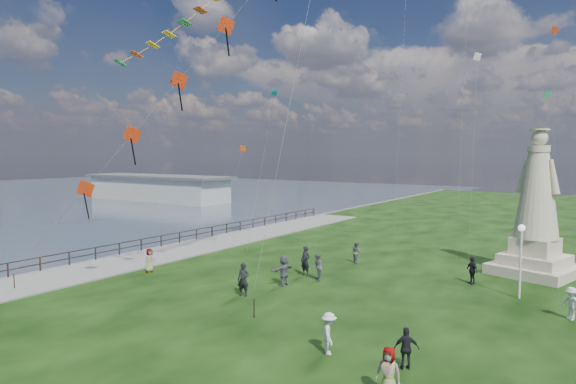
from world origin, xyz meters
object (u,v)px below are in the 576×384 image
Objects in this scene: pier_pavilion at (157,188)px; person_10 at (150,260)px; person_0 at (243,280)px; person_1 at (317,267)px; person_3 at (406,348)px; person_4 at (389,373)px; person_7 at (357,252)px; person_2 at (329,333)px; person_8 at (571,303)px; person_9 at (472,270)px; person_11 at (284,270)px; lamppost at (521,245)px; person_6 at (305,261)px; statue at (536,220)px.

pier_pavilion is 54.88m from person_10.
person_1 is at bearing 58.48° from person_0.
person_3 is 2.26m from person_4.
person_4 is 1.09× the size of person_7.
person_3 is at bearing -118.41° from person_2.
person_10 is at bearing 37.68° from person_2.
person_8 is 23.79m from person_10.
person_1 reaches higher than person_3.
person_9 is (-0.91, 13.10, 0.04)m from person_3.
pier_pavilion is 16.70× the size of person_11.
person_3 is 0.98× the size of person_10.
person_3 is 0.84× the size of person_11.
person_11 is (9.03, 2.26, 0.13)m from person_10.
lamppost is 11.84m from person_3.
person_4 is at bearing -72.36° from person_8.
person_11 is (50.48, -33.68, -0.94)m from pier_pavilion.
person_11 reaches higher than person_10.
pier_pavilion is at bearing 59.71° from person_10.
person_6 is at bearing -142.00° from person_8.
person_4 is (60.58, -42.45, -1.03)m from pier_pavilion.
pier_pavilion is 65.31m from person_9.
statue is at bearing 80.28° from person_4.
person_6 is at bearing 0.58° from person_2.
lamppost reaches higher than person_9.
person_0 is 1.01× the size of person_11.
person_2 is 1.07× the size of person_7.
person_11 is (-1.02, -2.07, 0.08)m from person_1.
statue is 14.77m from person_6.
pier_pavilion reaches higher than person_2.
lamppost is at bearing 121.41° from person_11.
person_6 is 9.91m from person_9.
person_0 is 1.22× the size of person_7.
person_8 is at bearing -25.58° from pier_pavilion.
person_6 is (-9.97, 9.09, 0.19)m from person_3.
lamppost is 2.08× the size of person_6.
person_1 is 14.13m from person_4.
person_4 is 0.90× the size of person_11.
pier_pavilion is 19.70× the size of person_8.
person_7 is (-0.15, 5.64, -0.07)m from person_1.
person_3 is (10.41, -3.55, -0.15)m from person_0.
person_4 reaches higher than person_10.
person_1 is (-10.71, -2.91, -2.03)m from lamppost.
person_0 is at bearing -121.57° from person_8.
pier_pavilion is at bearing 155.23° from lamppost.
person_4 is 13.37m from person_11.
person_3 is 19.34m from person_10.
lamppost reaches higher than person_3.
person_11 is (-6.91, 6.91, 0.10)m from person_2.
person_11 is at bearing 123.54° from person_7.
person_3 is at bearing -32.70° from person_0.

